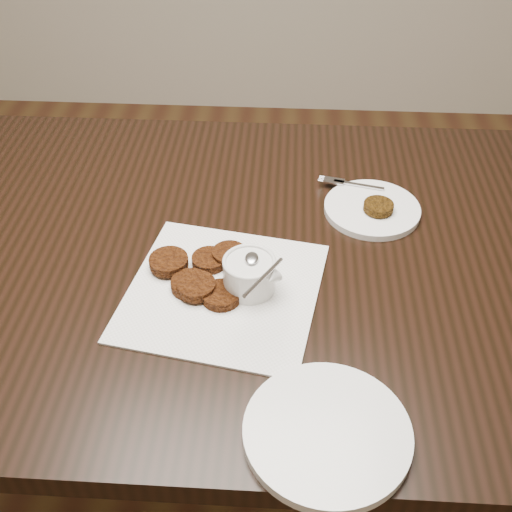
{
  "coord_description": "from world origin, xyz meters",
  "views": [
    {
      "loc": [
        0.13,
        -0.77,
        1.44
      ],
      "look_at": [
        0.09,
        -0.03,
        0.8
      ],
      "focal_mm": 43.78,
      "sensor_mm": 36.0,
      "label": 1
    }
  ],
  "objects": [
    {
      "name": "table",
      "position": [
        0.01,
        0.04,
        0.38
      ],
      "size": [
        1.37,
        0.88,
        0.75
      ],
      "primitive_type": "cube",
      "color": "black",
      "rests_on": "floor"
    },
    {
      "name": "napkin",
      "position": [
        0.04,
        -0.06,
        0.75
      ],
      "size": [
        0.34,
        0.34,
        0.0
      ],
      "primitive_type": "cube",
      "rotation": [
        0.0,
        0.0,
        -0.18
      ],
      "color": "white",
      "rests_on": "table"
    },
    {
      "name": "plate_empty",
      "position": [
        0.2,
        -0.32,
        0.76
      ],
      "size": [
        0.25,
        0.25,
        0.01
      ],
      "primitive_type": "cylinder",
      "rotation": [
        0.0,
        0.0,
        0.16
      ],
      "color": "white",
      "rests_on": "table"
    },
    {
      "name": "sauce_ramekin",
      "position": [
        0.08,
        -0.06,
        0.81
      ],
      "size": [
        0.13,
        0.13,
        0.12
      ],
      "primitive_type": null,
      "rotation": [
        0.0,
        0.0,
        -0.19
      ],
      "color": "silver",
      "rests_on": "napkin"
    },
    {
      "name": "plate_with_patty",
      "position": [
        0.29,
        0.16,
        0.76
      ],
      "size": [
        0.21,
        0.21,
        0.03
      ],
      "primitive_type": null,
      "rotation": [
        0.0,
        0.0,
        -0.24
      ],
      "color": "white",
      "rests_on": "table"
    },
    {
      "name": "floor",
      "position": [
        0.0,
        0.0,
        0.0
      ],
      "size": [
        4.0,
        4.0,
        0.0
      ],
      "primitive_type": "plane",
      "color": "brown",
      "rests_on": "ground"
    },
    {
      "name": "patty_cluster",
      "position": [
        0.01,
        -0.05,
        0.76
      ],
      "size": [
        0.23,
        0.23,
        0.02
      ],
      "primitive_type": null,
      "rotation": [
        0.0,
        0.0,
        -0.06
      ],
      "color": "#5D2A0C",
      "rests_on": "napkin"
    }
  ]
}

